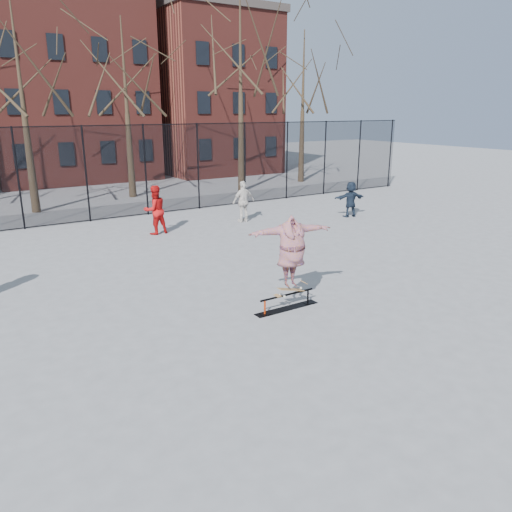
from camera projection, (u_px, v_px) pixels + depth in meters
ground at (307, 316)px, 11.61m from camera, size 100.00×100.00×0.00m
skate_rail at (287, 303)px, 11.98m from camera, size 1.73×0.26×0.38m
skateboard at (291, 291)px, 11.95m from camera, size 0.78×0.19×0.09m
skater at (292, 255)px, 11.70m from camera, size 2.18×0.96×1.72m
bystander_red at (155, 210)px, 18.94m from camera, size 0.98×0.80×1.87m
bystander_white at (244, 202)px, 21.01m from camera, size 1.02×0.43×1.74m
bystander_navy at (351, 199)px, 22.03m from camera, size 1.52×0.77×1.57m
fence at (119, 171)px, 21.46m from camera, size 34.03×0.07×4.00m
tree_row at (76, 48)px, 23.17m from camera, size 33.66×7.46×10.67m
rowhouses at (58, 85)px, 31.15m from camera, size 29.00×7.00×13.00m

